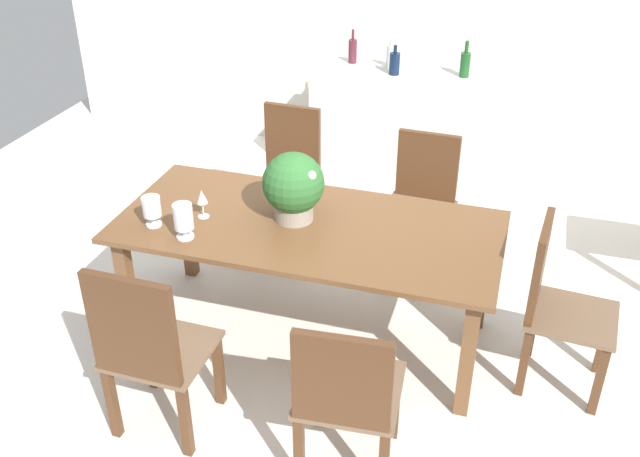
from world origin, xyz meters
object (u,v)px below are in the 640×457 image
object	(u,v)px
flower_centerpiece	(293,186)
crystal_vase_left	(183,218)
crystal_vase_center_near	(152,208)
wine_bottle_clear	(465,64)
dining_table	(308,239)
wine_bottle_tall	(353,51)
kitchen_counter	(404,133)
wine_bottle_amber	(395,63)
chair_far_right	(422,197)
wine_glass	(202,198)
chair_near_right	(346,394)
chair_far_left	(287,173)
chair_near_left	(148,347)
wine_bottle_dark	(391,56)
chair_foot_end	(555,300)

from	to	relation	value
flower_centerpiece	crystal_vase_left	xyz separation A→B (m)	(-0.48, -0.36, -0.09)
crystal_vase_center_near	wine_bottle_clear	world-z (taller)	wine_bottle_clear
dining_table	wine_bottle_tall	world-z (taller)	wine_bottle_tall
crystal_vase_center_near	kitchen_counter	bearing A→B (deg)	67.68
flower_centerpiece	wine_bottle_clear	size ratio (longest dim) A/B	1.44
wine_bottle_tall	wine_bottle_amber	xyz separation A→B (m)	(0.37, -0.18, -0.01)
chair_far_right	flower_centerpiece	bearing A→B (deg)	-119.42
flower_centerpiece	wine_bottle_tall	world-z (taller)	wine_bottle_tall
wine_glass	chair_near_right	bearing A→B (deg)	-39.44
crystal_vase_left	kitchen_counter	distance (m)	2.49
chair_far_right	chair_far_left	distance (m)	0.94
chair_near_left	wine_bottle_clear	world-z (taller)	wine_bottle_clear
chair_near_left	crystal_vase_left	bearing A→B (deg)	-79.56
chair_near_right	kitchen_counter	bearing A→B (deg)	-87.98
crystal_vase_center_near	wine_bottle_tall	world-z (taller)	wine_bottle_tall
chair_near_right	crystal_vase_left	xyz separation A→B (m)	(-1.06, 0.64, 0.35)
wine_bottle_dark	chair_foot_end	bearing A→B (deg)	-57.79
crystal_vase_center_near	wine_glass	size ratio (longest dim) A/B	1.03
chair_foot_end	wine_bottle_clear	size ratio (longest dim) A/B	3.52
wine_bottle_amber	wine_bottle_tall	bearing A→B (deg)	153.73
kitchen_counter	dining_table	bearing A→B (deg)	-93.91
wine_bottle_tall	wine_bottle_dark	bearing A→B (deg)	-4.11
chair_near_right	wine_bottle_dark	bearing A→B (deg)	-85.35
chair_near_left	chair_foot_end	bearing A→B (deg)	-150.54
flower_centerpiece	kitchen_counter	world-z (taller)	flower_centerpiece
chair_foot_end	crystal_vase_center_near	distance (m)	2.17
crystal_vase_left	flower_centerpiece	bearing A→B (deg)	36.41
chair_near_right	wine_glass	world-z (taller)	same
wine_glass	wine_bottle_tall	bearing A→B (deg)	83.64
chair_near_left	wine_glass	bearing A→B (deg)	-81.87
crystal_vase_center_near	wine_bottle_amber	size ratio (longest dim) A/B	0.77
chair_near_right	wine_bottle_tall	size ratio (longest dim) A/B	3.50
chair_far_left	crystal_vase_center_near	bearing A→B (deg)	-102.28
chair_far_left	chair_foot_end	world-z (taller)	chair_far_left
chair_near_right	crystal_vase_center_near	world-z (taller)	crystal_vase_center_near
wine_bottle_amber	wine_bottle_clear	bearing A→B (deg)	10.84
flower_centerpiece	wine_bottle_dark	distance (m)	2.11
flower_centerpiece	crystal_vase_left	bearing A→B (deg)	-143.59
wine_bottle_clear	chair_far_left	bearing A→B (deg)	-132.47
dining_table	chair_far_right	distance (m)	1.07
chair_far_right	chair_foot_end	distance (m)	1.27
chair_far_left	crystal_vase_center_near	world-z (taller)	chair_far_left
crystal_vase_left	wine_glass	xyz separation A→B (m)	(-0.00, 0.23, 0.00)
chair_far_left	wine_glass	bearing A→B (deg)	-93.19
chair_far_left	chair_near_left	xyz separation A→B (m)	(-0.01, -1.93, 0.01)
chair_far_right	wine_bottle_tall	xyz separation A→B (m)	(-0.80, 1.22, 0.55)
chair_far_left	chair_near_left	bearing A→B (deg)	-87.15
chair_far_left	crystal_vase_left	bearing A→B (deg)	-92.00
dining_table	wine_glass	bearing A→B (deg)	-171.45
chair_foot_end	flower_centerpiece	world-z (taller)	flower_centerpiece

